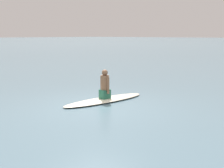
# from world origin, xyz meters

# --- Properties ---
(ground_plane) EXTENTS (400.00, 400.00, 0.00)m
(ground_plane) POSITION_xyz_m (0.00, 0.00, 0.00)
(ground_plane) COLOR slate
(surfboard) EXTENTS (3.14, 1.10, 0.09)m
(surfboard) POSITION_xyz_m (-0.65, -0.29, 0.04)
(surfboard) COLOR silver
(surfboard) RESTS_ON ground
(person_paddler) EXTENTS (0.33, 0.41, 0.93)m
(person_paddler) POSITION_xyz_m (-0.65, -0.29, 0.51)
(person_paddler) COLOR #26664C
(person_paddler) RESTS_ON surfboard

